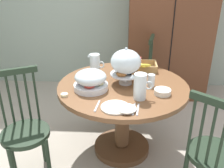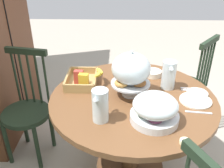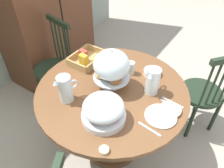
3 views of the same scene
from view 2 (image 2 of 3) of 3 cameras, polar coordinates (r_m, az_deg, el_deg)
dining_table at (r=1.92m, az=4.52°, el=-8.30°), size 1.19×1.19×0.74m
windsor_chair_near_window at (r=2.25m, az=-18.75°, el=-6.02°), size 0.41×0.41×0.97m
windsor_chair_facing_door at (r=2.62m, az=16.84°, el=-0.48°), size 0.47×0.47×0.97m
pastry_stand_with_dome at (r=1.72m, az=4.37°, el=3.17°), size 0.28×0.28×0.34m
fruit_platter_covered at (r=1.53m, az=9.80°, el=-5.65°), size 0.30×0.30×0.18m
orange_juice_pitcher at (r=1.51m, az=-2.67°, el=-5.20°), size 0.18×0.10×0.21m
milk_pitcher at (r=1.91m, az=12.79°, el=1.80°), size 0.18×0.10×0.21m
cereal_basket at (r=1.95m, az=-6.43°, el=1.11°), size 0.32×0.30×0.12m
china_plate_large at (r=1.83m, az=18.52°, el=-3.59°), size 0.22×0.22×0.01m
china_plate_small at (r=1.90m, az=18.92°, el=-1.96°), size 0.15×0.15×0.01m
cereal_bowl at (r=2.10m, az=9.33°, el=2.45°), size 0.14×0.14×0.04m
drinking_glass at (r=1.99m, az=5.13°, el=2.31°), size 0.06×0.06×0.11m
butter_dish at (r=1.45m, az=16.33°, el=-12.57°), size 0.06×0.06×0.02m
table_knife at (r=1.95m, az=17.94°, el=-1.47°), size 0.03×0.17×0.01m
dinner_fork at (r=1.98m, az=17.83°, el=-1.03°), size 0.03×0.17×0.01m
soup_spoon at (r=1.72m, az=19.16°, el=-6.16°), size 0.03×0.17×0.01m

